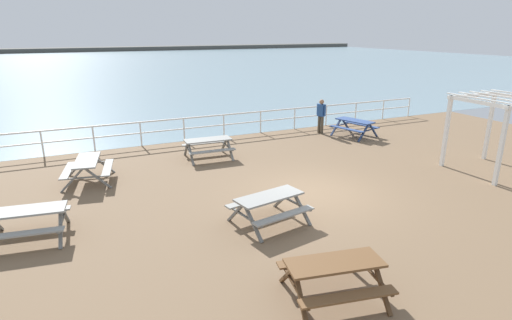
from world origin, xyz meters
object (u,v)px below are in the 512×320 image
at_px(picnic_table_far_left, 334,271).
at_px(picnic_table_seaward, 87,165).
at_px(picnic_table_near_right, 26,217).
at_px(lattice_pergola, 498,116).
at_px(picnic_table_near_left, 355,124).
at_px(picnic_table_far_right, 208,144).
at_px(picnic_table_mid_centre, 269,202).
at_px(visitor, 321,114).

xyz_separation_m(picnic_table_far_left, picnic_table_seaward, (-3.72, 8.62, 0.00)).
xyz_separation_m(picnic_table_near_right, lattice_pergola, (14.71, -1.25, 1.41)).
bearing_deg(lattice_pergola, picnic_table_near_left, 103.27).
bearing_deg(picnic_table_far_right, picnic_table_near_left, 6.38).
distance_m(picnic_table_far_left, lattice_pergola, 10.21).
height_order(picnic_table_near_left, picnic_table_near_right, same).
height_order(picnic_table_near_right, lattice_pergola, lattice_pergola).
bearing_deg(lattice_pergola, picnic_table_seaward, 161.71).
bearing_deg(picnic_table_far_right, picnic_table_near_right, -140.54).
xyz_separation_m(picnic_table_far_left, lattice_pergola, (9.39, 3.76, 1.41)).
xyz_separation_m(picnic_table_near_left, picnic_table_far_right, (-7.43, -0.43, 0.00)).
height_order(picnic_table_mid_centre, picnic_table_seaward, same).
xyz_separation_m(picnic_table_near_right, picnic_table_mid_centre, (5.66, -1.67, 0.00)).
xyz_separation_m(picnic_table_far_left, picnic_table_far_right, (0.74, 9.48, 0.00)).
bearing_deg(picnic_table_far_left, picnic_table_mid_centre, 95.33).
xyz_separation_m(picnic_table_near_right, picnic_table_seaward, (1.60, 3.62, 0.00)).
bearing_deg(picnic_table_near_right, picnic_table_near_left, 28.02).
bearing_deg(lattice_pergola, visitor, 109.92).
bearing_deg(picnic_table_near_right, picnic_table_seaward, 74.14).
relative_size(picnic_table_far_left, visitor, 1.24).
relative_size(picnic_table_mid_centre, picnic_table_far_right, 1.09).
relative_size(picnic_table_near_left, picnic_table_mid_centre, 1.05).
bearing_deg(picnic_table_mid_centre, lattice_pergola, -7.92).
relative_size(picnic_table_seaward, lattice_pergola, 0.76).
relative_size(picnic_table_near_right, picnic_table_mid_centre, 0.97).
relative_size(picnic_table_near_left, picnic_table_near_right, 1.08).
distance_m(picnic_table_far_right, visitor, 6.50).
xyz_separation_m(picnic_table_near_left, picnic_table_seaward, (-11.89, -1.29, 0.00)).
bearing_deg(picnic_table_near_left, picnic_table_mid_centre, 113.35).
xyz_separation_m(picnic_table_mid_centre, picnic_table_seaward, (-4.05, 5.29, 0.00)).
bearing_deg(picnic_table_seaward, picnic_table_far_left, -146.36).
xyz_separation_m(picnic_table_far_right, visitor, (6.29, 1.59, 0.36)).
bearing_deg(picnic_table_seaward, picnic_table_near_right, 166.40).
distance_m(picnic_table_near_right, visitor, 13.77).
distance_m(picnic_table_near_right, picnic_table_far_right, 7.54).
bearing_deg(picnic_table_far_left, lattice_pergola, 32.80).
height_order(picnic_table_seaward, lattice_pergola, lattice_pergola).
xyz_separation_m(visitor, lattice_pergola, (2.36, -7.32, 1.05)).
height_order(picnic_table_near_right, picnic_table_mid_centre, same).
height_order(picnic_table_near_right, picnic_table_seaward, same).
bearing_deg(picnic_table_far_left, picnic_table_near_right, 147.76).
height_order(picnic_table_far_left, lattice_pergola, lattice_pergola).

